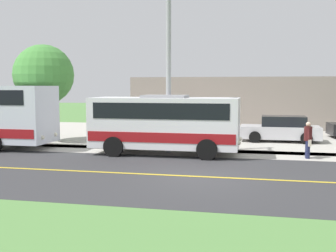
{
  "coord_description": "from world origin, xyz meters",
  "views": [
    {
      "loc": [
        13.98,
        1.91,
        3.11
      ],
      "look_at": [
        -3.5,
        -1.83,
        1.4
      ],
      "focal_mm": 44.3,
      "sensor_mm": 36.0,
      "label": 1
    }
  ],
  "objects_px": {
    "shuttle_bus_front": "(165,122)",
    "parked_car_near": "(281,129)",
    "pedestrian_with_bags": "(308,139)",
    "tree_curbside": "(44,75)",
    "street_light_pole": "(168,62)",
    "commercial_building": "(287,101)"
  },
  "relations": [
    {
      "from": "commercial_building",
      "to": "tree_curbside",
      "type": "bearing_deg",
      "value": -45.26
    },
    {
      "from": "pedestrian_with_bags",
      "to": "street_light_pole",
      "type": "xyz_separation_m",
      "value": [
        -0.2,
        -6.25,
        3.39
      ]
    },
    {
      "from": "shuttle_bus_front",
      "to": "street_light_pole",
      "type": "bearing_deg",
      "value": 170.8
    },
    {
      "from": "pedestrian_with_bags",
      "to": "tree_curbside",
      "type": "distance_m",
      "value": 14.47
    },
    {
      "from": "tree_curbside",
      "to": "parked_car_near",
      "type": "bearing_deg",
      "value": 102.02
    },
    {
      "from": "pedestrian_with_bags",
      "to": "street_light_pole",
      "type": "height_order",
      "value": "street_light_pole"
    },
    {
      "from": "pedestrian_with_bags",
      "to": "parked_car_near",
      "type": "bearing_deg",
      "value": -171.34
    },
    {
      "from": "shuttle_bus_front",
      "to": "parked_car_near",
      "type": "height_order",
      "value": "shuttle_bus_front"
    },
    {
      "from": "street_light_pole",
      "to": "commercial_building",
      "type": "distance_m",
      "value": 17.9
    },
    {
      "from": "pedestrian_with_bags",
      "to": "commercial_building",
      "type": "distance_m",
      "value": 16.76
    },
    {
      "from": "pedestrian_with_bags",
      "to": "tree_curbside",
      "type": "xyz_separation_m",
      "value": [
        -2.73,
        -13.91,
        2.9
      ]
    },
    {
      "from": "tree_curbside",
      "to": "commercial_building",
      "type": "distance_m",
      "value": 19.97
    },
    {
      "from": "shuttle_bus_front",
      "to": "pedestrian_with_bags",
      "type": "distance_m",
      "value": 6.34
    },
    {
      "from": "shuttle_bus_front",
      "to": "tree_curbside",
      "type": "distance_m",
      "value": 8.43
    },
    {
      "from": "pedestrian_with_bags",
      "to": "commercial_building",
      "type": "relative_size",
      "value": 0.07
    },
    {
      "from": "street_light_pole",
      "to": "tree_curbside",
      "type": "height_order",
      "value": "street_light_pole"
    },
    {
      "from": "shuttle_bus_front",
      "to": "parked_car_near",
      "type": "distance_m",
      "value": 7.91
    },
    {
      "from": "street_light_pole",
      "to": "commercial_building",
      "type": "relative_size",
      "value": 0.32
    },
    {
      "from": "parked_car_near",
      "to": "shuttle_bus_front",
      "type": "bearing_deg",
      "value": -44.01
    },
    {
      "from": "commercial_building",
      "to": "pedestrian_with_bags",
      "type": "bearing_deg",
      "value": -0.75
    },
    {
      "from": "pedestrian_with_bags",
      "to": "shuttle_bus_front",
      "type": "bearing_deg",
      "value": -88.67
    },
    {
      "from": "street_light_pole",
      "to": "parked_car_near",
      "type": "bearing_deg",
      "value": 134.48
    }
  ]
}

